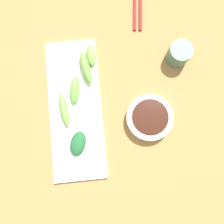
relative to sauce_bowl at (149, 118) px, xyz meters
The scene contains 9 objects.
tabletop 0.11m from the sauce_bowl, 17.90° to the right, with size 2.10×2.10×0.02m, color olive.
sauce_bowl is the anchor object (origin of this frame).
serving_plate 0.21m from the sauce_bowl, 13.83° to the right, with size 0.15×0.40×0.01m, color white.
broccoli_stalk_0 0.22m from the sauce_bowl, 26.39° to the right, with size 0.03×0.08×0.03m, color #63B743.
broccoli_stalk_1 0.24m from the sauce_bowl, 53.77° to the right, with size 0.03×0.07×0.02m, color #71B64B.
broccoli_stalk_2 0.24m from the sauce_bowl, 11.15° to the right, with size 0.02×0.10×0.02m, color #6DBB46.
broccoli_leafy_3 0.21m from the sauce_bowl, 13.83° to the left, with size 0.04×0.07×0.02m, color #205E31.
broccoli_stalk_4 0.23m from the sauce_bowl, 44.44° to the right, with size 0.02×0.10×0.03m, color #69AD43.
tea_cup 0.20m from the sauce_bowl, 121.32° to the right, with size 0.06×0.06×0.06m, color #4C735D.
Camera 1 is at (0.01, 0.11, 0.71)m, focal length 39.07 mm.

